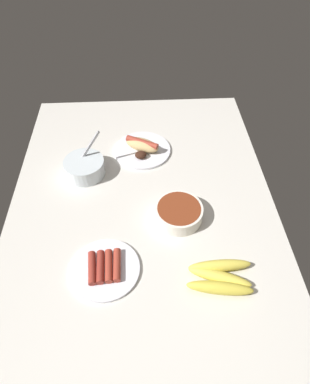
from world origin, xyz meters
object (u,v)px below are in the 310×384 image
object	(u,v)px
bowl_chili	(179,212)
banana_bunch	(220,277)
plate_hotdog_assembled	(142,148)
plate_sausages	(105,268)
bowl_coleslaw	(85,167)

from	to	relation	value
bowl_chili	banana_bunch	distance (cm)	24.61
bowl_chili	plate_hotdog_assembled	size ratio (longest dim) A/B	0.70
plate_sausages	plate_hotdog_assembled	bearing A→B (deg)	-13.30
bowl_coleslaw	banana_bunch	xyz separation A→B (cm)	(-45.11, -41.47, -1.57)
plate_sausages	plate_hotdog_assembled	xyz separation A→B (cm)	(51.40, -12.15, 0.90)
plate_hotdog_assembled	bowl_chili	bearing A→B (deg)	-161.90
plate_sausages	plate_hotdog_assembled	size ratio (longest dim) A/B	0.92
plate_sausages	bowl_chili	distance (cm)	29.28
bowl_chili	plate_hotdog_assembled	world-z (taller)	plate_hotdog_assembled
banana_bunch	plate_hotdog_assembled	size ratio (longest dim) A/B	0.89
plate_sausages	plate_hotdog_assembled	world-z (taller)	plate_hotdog_assembled
banana_bunch	bowl_coleslaw	bearing A→B (deg)	42.59
bowl_chili	banana_bunch	world-z (taller)	bowl_chili
bowl_chili	banana_bunch	bearing A→B (deg)	-157.71
bowl_chili	banana_bunch	xyz separation A→B (cm)	(-22.75, -9.33, -0.93)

